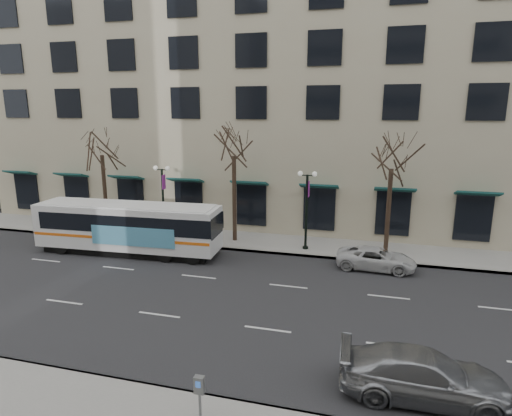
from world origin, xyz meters
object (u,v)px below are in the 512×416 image
(silver_car, at_px, (424,375))
(tree_far_mid, at_px, (234,142))
(city_bus, at_px, (129,226))
(tree_far_left, at_px, (101,142))
(lamp_post_left, at_px, (163,198))
(pay_station, at_px, (199,388))
(tree_far_right, at_px, (392,153))
(white_pickup, at_px, (376,259))
(lamp_post_right, at_px, (307,207))

(silver_car, bearing_deg, tree_far_mid, 35.67)
(tree_far_mid, relative_size, city_bus, 0.72)
(tree_far_left, bearing_deg, lamp_post_left, -6.83)
(lamp_post_left, bearing_deg, pay_station, -60.18)
(silver_car, bearing_deg, tree_far_left, 54.10)
(tree_far_right, distance_m, lamp_post_left, 15.40)
(pay_station, bearing_deg, white_pickup, 70.03)
(lamp_post_right, bearing_deg, city_bus, -163.05)
(tree_far_left, xyz_separation_m, city_bus, (4.25, -3.88, -4.95))
(lamp_post_left, distance_m, pay_station, 18.90)
(city_bus, distance_m, silver_car, 19.40)
(tree_far_left, xyz_separation_m, white_pickup, (19.38, -2.72, -6.08))
(white_pickup, bearing_deg, tree_far_mid, 76.14)
(city_bus, bearing_deg, lamp_post_left, 74.05)
(tree_far_left, bearing_deg, lamp_post_right, -2.29)
(silver_car, height_order, pay_station, pay_station)
(tree_far_right, height_order, city_bus, tree_far_right)
(tree_far_right, xyz_separation_m, pay_station, (-5.63, -16.92, -5.27))
(tree_far_right, height_order, lamp_post_left, tree_far_right)
(tree_far_right, relative_size, silver_car, 1.53)
(lamp_post_left, xyz_separation_m, city_bus, (-0.76, -3.28, -1.20))
(lamp_post_left, distance_m, white_pickup, 14.72)
(tree_far_left, xyz_separation_m, silver_car, (20.78, -13.98, -5.93))
(lamp_post_left, xyz_separation_m, pay_station, (9.36, -16.32, -1.79))
(tree_far_left, bearing_deg, silver_car, -33.93)
(tree_far_left, bearing_deg, pay_station, -49.67)
(tree_far_right, bearing_deg, tree_far_mid, 180.00)
(silver_car, relative_size, pay_station, 3.82)
(tree_far_left, distance_m, city_bus, 7.59)
(city_bus, distance_m, pay_station, 16.52)
(tree_far_left, relative_size, lamp_post_left, 1.60)
(tree_far_left, xyz_separation_m, pay_station, (14.37, -16.92, -5.55))
(lamp_post_left, distance_m, city_bus, 3.57)
(city_bus, bearing_deg, tree_far_left, 134.72)
(tree_far_left, relative_size, white_pickup, 1.88)
(tree_far_mid, bearing_deg, lamp_post_right, -6.83)
(white_pickup, bearing_deg, pay_station, 162.84)
(white_pickup, bearing_deg, tree_far_left, 84.31)
(tree_far_mid, bearing_deg, silver_car, -52.36)
(lamp_post_right, bearing_deg, pay_station, -92.26)
(lamp_post_left, distance_m, lamp_post_right, 10.00)
(silver_car, height_order, white_pickup, silver_car)
(lamp_post_right, distance_m, city_bus, 11.31)
(white_pickup, bearing_deg, tree_far_right, -10.47)
(tree_far_right, distance_m, lamp_post_right, 6.11)
(tree_far_mid, distance_m, pay_station, 18.40)
(tree_far_left, distance_m, lamp_post_left, 6.29)
(lamp_post_right, height_order, silver_car, lamp_post_right)
(pay_station, bearing_deg, tree_far_left, 129.81)
(tree_far_right, relative_size, white_pickup, 1.81)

